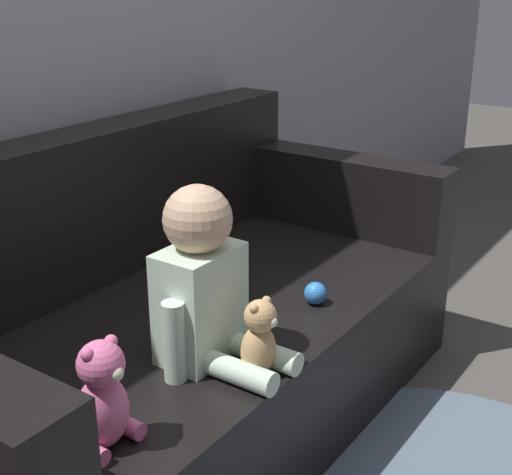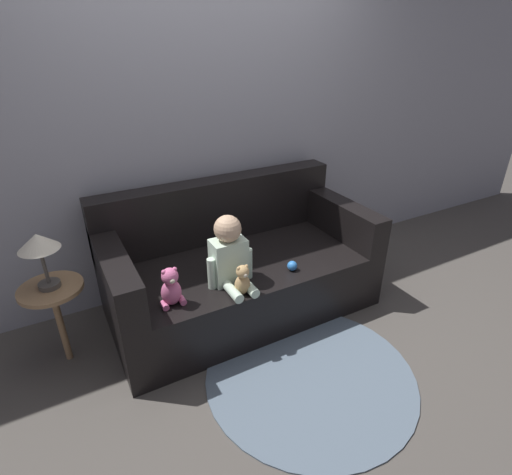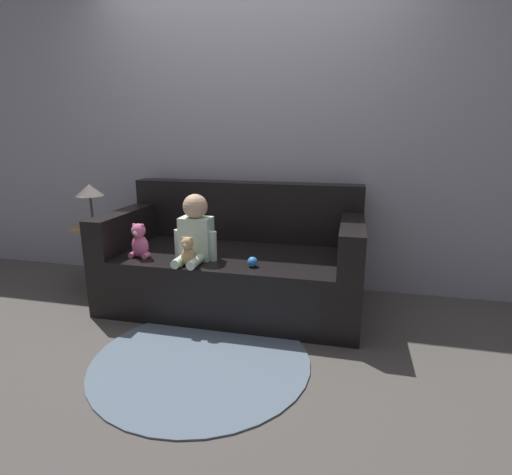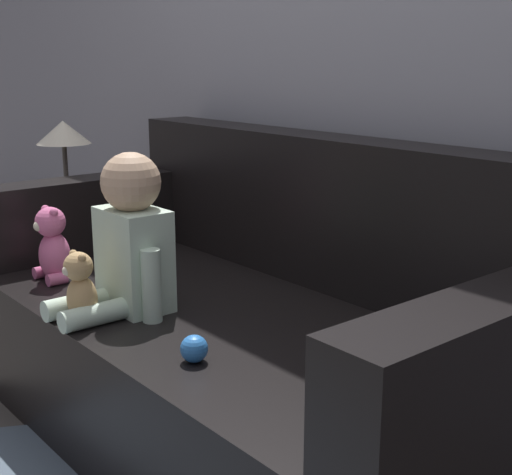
{
  "view_description": "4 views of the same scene",
  "coord_description": "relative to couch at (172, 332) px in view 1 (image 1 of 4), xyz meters",
  "views": [
    {
      "loc": [
        -1.43,
        -1.25,
        1.36
      ],
      "look_at": [
        0.16,
        -0.14,
        0.61
      ],
      "focal_mm": 50.0,
      "sensor_mm": 36.0,
      "label": 1
    },
    {
      "loc": [
        -1.09,
        -2.2,
        1.84
      ],
      "look_at": [
        0.08,
        -0.06,
        0.59
      ],
      "focal_mm": 28.0,
      "sensor_mm": 36.0,
      "label": 2
    },
    {
      "loc": [
        0.83,
        -2.73,
        1.27
      ],
      "look_at": [
        0.19,
        -0.08,
        0.56
      ],
      "focal_mm": 28.0,
      "sensor_mm": 36.0,
      "label": 3
    },
    {
      "loc": [
        1.54,
        -1.2,
        1.13
      ],
      "look_at": [
        0.12,
        -0.03,
        0.66
      ],
      "focal_mm": 50.0,
      "sensor_mm": 36.0,
      "label": 4
    }
  ],
  "objects": [
    {
      "name": "ground_plane",
      "position": [
        0.0,
        -0.06,
        -0.31
      ],
      "size": [
        12.0,
        12.0,
        0.0
      ],
      "primitive_type": "plane",
      "color": "#4C4742"
    },
    {
      "name": "toy_ball",
      "position": [
        0.22,
        -0.37,
        0.14
      ],
      "size": [
        0.07,
        0.07,
        0.07
      ],
      "color": "#337FDB",
      "rests_on": "couch"
    },
    {
      "name": "person_baby",
      "position": [
        -0.2,
        -0.3,
        0.31
      ],
      "size": [
        0.31,
        0.34,
        0.45
      ],
      "color": "silver",
      "rests_on": "couch"
    },
    {
      "name": "teddy_bear_brown",
      "position": [
        -0.19,
        -0.46,
        0.2
      ],
      "size": [
        0.12,
        0.09,
        0.2
      ],
      "color": "tan",
      "rests_on": "couch"
    },
    {
      "name": "couch",
      "position": [
        0.0,
        0.0,
        0.0
      ],
      "size": [
        1.86,
        0.94,
        0.89
      ],
      "color": "black",
      "rests_on": "ground_plane"
    },
    {
      "name": "plush_toy_side",
      "position": [
        -0.6,
        -0.35,
        0.22
      ],
      "size": [
        0.14,
        0.11,
        0.25
      ],
      "color": "#DB6699",
      "rests_on": "couch"
    }
  ]
}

